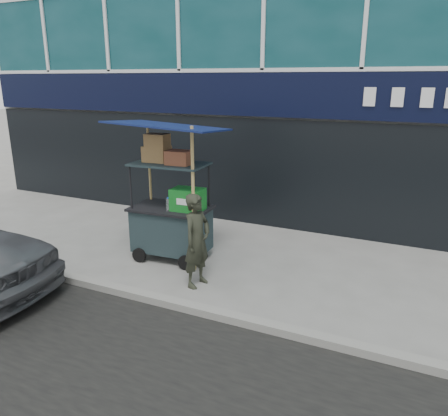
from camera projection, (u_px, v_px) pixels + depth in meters
The scene contains 4 objects.
ground at pixel (169, 298), 6.68m from camera, with size 80.00×80.00×0.00m, color slate.
curb at pixel (161, 301), 6.49m from camera, with size 80.00×0.18×0.12m, color gray.
vendor_cart at pixel (172, 212), 7.94m from camera, with size 1.98×1.45×2.56m.
vendor_man at pixel (197, 241), 6.91m from camera, with size 0.56×0.37×1.53m, color #26291E.
Camera 1 is at (3.32, -5.08, 3.23)m, focal length 35.00 mm.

